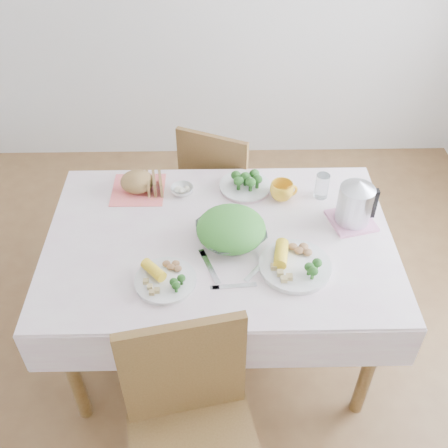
{
  "coord_description": "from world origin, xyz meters",
  "views": [
    {
      "loc": [
        -0.01,
        -1.65,
        2.32
      ],
      "look_at": [
        0.02,
        0.02,
        0.82
      ],
      "focal_mm": 42.0,
      "sensor_mm": 36.0,
      "label": 1
    }
  ],
  "objects_px": {
    "chair_far": "(226,185)",
    "salad_bowl": "(231,234)",
    "dinner_plate_left": "(166,281)",
    "dining_table": "(220,295)",
    "dinner_plate_right": "(295,266)",
    "yellow_mug": "(282,191)",
    "electric_kettle": "(355,201)"
  },
  "relations": [
    {
      "from": "salad_bowl",
      "to": "yellow_mug",
      "type": "bearing_deg",
      "value": 48.73
    },
    {
      "from": "dinner_plate_left",
      "to": "dinner_plate_right",
      "type": "relative_size",
      "value": 0.83
    },
    {
      "from": "dining_table",
      "to": "salad_bowl",
      "type": "xyz_separation_m",
      "value": [
        0.05,
        -0.02,
        0.42
      ]
    },
    {
      "from": "salad_bowl",
      "to": "dinner_plate_right",
      "type": "distance_m",
      "value": 0.31
    },
    {
      "from": "dinner_plate_left",
      "to": "dinner_plate_right",
      "type": "height_order",
      "value": "dinner_plate_right"
    },
    {
      "from": "chair_far",
      "to": "dinner_plate_right",
      "type": "xyz_separation_m",
      "value": [
        0.26,
        -0.95,
        0.31
      ]
    },
    {
      "from": "chair_far",
      "to": "dinner_plate_left",
      "type": "height_order",
      "value": "chair_far"
    },
    {
      "from": "dinner_plate_left",
      "to": "dinner_plate_right",
      "type": "bearing_deg",
      "value": 7.27
    },
    {
      "from": "salad_bowl",
      "to": "electric_kettle",
      "type": "relative_size",
      "value": 1.3
    },
    {
      "from": "electric_kettle",
      "to": "dining_table",
      "type": "bearing_deg",
      "value": -155.47
    },
    {
      "from": "salad_bowl",
      "to": "electric_kettle",
      "type": "xyz_separation_m",
      "value": [
        0.54,
        0.11,
        0.09
      ]
    },
    {
      "from": "salad_bowl",
      "to": "yellow_mug",
      "type": "xyz_separation_m",
      "value": [
        0.24,
        0.28,
        0.01
      ]
    },
    {
      "from": "yellow_mug",
      "to": "chair_far",
      "type": "bearing_deg",
      "value": 116.8
    },
    {
      "from": "dinner_plate_left",
      "to": "electric_kettle",
      "type": "bearing_deg",
      "value": 23.22
    },
    {
      "from": "salad_bowl",
      "to": "dinner_plate_right",
      "type": "relative_size",
      "value": 0.94
    },
    {
      "from": "dinner_plate_right",
      "to": "yellow_mug",
      "type": "bearing_deg",
      "value": 91.27
    },
    {
      "from": "salad_bowl",
      "to": "dinner_plate_left",
      "type": "xyz_separation_m",
      "value": [
        -0.27,
        -0.24,
        -0.02
      ]
    },
    {
      "from": "salad_bowl",
      "to": "dinner_plate_left",
      "type": "relative_size",
      "value": 1.13
    },
    {
      "from": "chair_far",
      "to": "electric_kettle",
      "type": "bearing_deg",
      "value": 153.34
    },
    {
      "from": "salad_bowl",
      "to": "yellow_mug",
      "type": "relative_size",
      "value": 2.49
    },
    {
      "from": "dinner_plate_right",
      "to": "electric_kettle",
      "type": "distance_m",
      "value": 0.41
    },
    {
      "from": "dining_table",
      "to": "dinner_plate_right",
      "type": "xyz_separation_m",
      "value": [
        0.3,
        -0.19,
        0.4
      ]
    },
    {
      "from": "dining_table",
      "to": "dinner_plate_left",
      "type": "bearing_deg",
      "value": -129.99
    },
    {
      "from": "dinner_plate_right",
      "to": "yellow_mug",
      "type": "distance_m",
      "value": 0.45
    },
    {
      "from": "chair_far",
      "to": "salad_bowl",
      "type": "relative_size",
      "value": 3.26
    },
    {
      "from": "chair_far",
      "to": "dinner_plate_left",
      "type": "relative_size",
      "value": 3.68
    },
    {
      "from": "dining_table",
      "to": "chair_far",
      "type": "distance_m",
      "value": 0.76
    },
    {
      "from": "chair_far",
      "to": "salad_bowl",
      "type": "xyz_separation_m",
      "value": [
        0.0,
        -0.77,
        0.33
      ]
    },
    {
      "from": "dinner_plate_left",
      "to": "yellow_mug",
      "type": "xyz_separation_m",
      "value": [
        0.51,
        0.52,
        0.03
      ]
    },
    {
      "from": "dining_table",
      "to": "yellow_mug",
      "type": "height_order",
      "value": "yellow_mug"
    },
    {
      "from": "dinner_plate_right",
      "to": "dining_table",
      "type": "bearing_deg",
      "value": 147.8
    },
    {
      "from": "salad_bowl",
      "to": "electric_kettle",
      "type": "bearing_deg",
      "value": 11.06
    }
  ]
}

